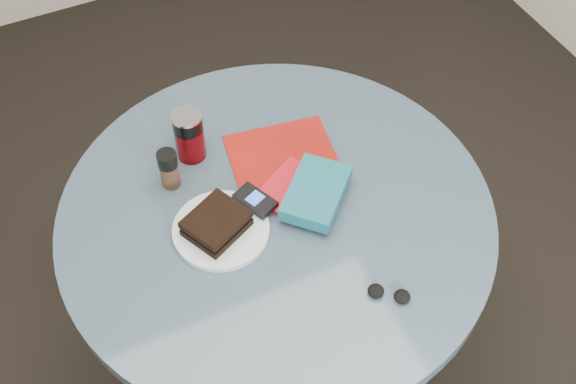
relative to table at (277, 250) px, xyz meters
name	(u,v)px	position (x,y,z in m)	size (l,w,h in m)	color
ground	(279,357)	(0.00, 0.00, -0.59)	(4.00, 4.00, 0.00)	black
table	(277,250)	(0.00, 0.00, 0.00)	(1.00, 1.00, 0.75)	black
plate	(221,230)	(-0.14, 0.00, 0.17)	(0.22, 0.22, 0.01)	silver
sandwich	(216,223)	(-0.14, 0.00, 0.20)	(0.16, 0.15, 0.04)	black
soda_can	(189,136)	(-0.11, 0.24, 0.23)	(0.09, 0.09, 0.13)	#560409
pepper_grinder	(169,169)	(-0.19, 0.18, 0.22)	(0.05, 0.05, 0.10)	#462D1E
magazine	(281,153)	(0.08, 0.15, 0.17)	(0.25, 0.19, 0.00)	maroon
red_book	(289,188)	(0.05, 0.04, 0.17)	(0.15, 0.10, 0.01)	#B70E1F
novel	(316,193)	(0.09, -0.02, 0.20)	(0.18, 0.12, 0.04)	#145363
mp3_player	(255,200)	(-0.04, 0.03, 0.19)	(0.09, 0.11, 0.02)	black
headphones	(389,294)	(0.12, -0.31, 0.17)	(0.09, 0.08, 0.02)	black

